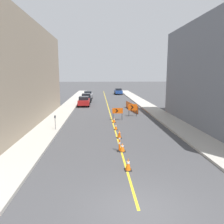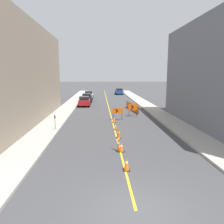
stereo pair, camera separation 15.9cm
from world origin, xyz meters
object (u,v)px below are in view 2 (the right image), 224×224
Objects in this scene: traffic_cone_fourth at (116,127)px; arrow_barricade_secondary at (133,108)px; traffic_cone_second at (121,147)px; arrow_barricade_primary at (118,111)px; traffic_cone_nearest at (127,164)px; parked_car_curb_far at (89,95)px; parked_car_curb_near at (84,101)px; traffic_cone_fifth at (114,120)px; parking_meter_near_curb at (55,119)px; delineator_post_front at (118,143)px; traffic_cone_third at (119,134)px; parked_car_curb_mid at (87,98)px; parked_car_opposite_side at (119,91)px.

traffic_cone_fourth is 0.38× the size of arrow_barricade_secondary.
traffic_cone_second is 0.43× the size of arrow_barricade_primary.
parked_car_curb_far reaches higher than traffic_cone_nearest.
parked_car_curb_far is at bearing 88.12° from parked_car_curb_near.
traffic_cone_fifth is 13.49m from parked_car_curb_near.
traffic_cone_fourth is (0.02, 5.80, -0.01)m from traffic_cone_second.
parked_car_curb_far is 27.65m from parking_meter_near_curb.
traffic_cone_fourth is at bearing 89.75° from traffic_cone_second.
traffic_cone_third is at bearing 84.88° from delineator_post_front.
parked_car_curb_near is 11.44m from parked_car_curb_far.
delineator_post_front is at bearing -81.37° from parked_car_curb_near.
traffic_cone_second is 33.46m from parked_car_curb_far.
parked_car_curb_near is at bearing 104.07° from traffic_cone_fourth.
traffic_cone_fifth is 18.74m from parked_car_curb_mid.
traffic_cone_third reaches higher than traffic_cone_fourth.
arrow_barricade_secondary reaches higher than traffic_cone_third.
arrow_barricade_secondary is at bearing -75.05° from parked_car_curb_far.
arrow_barricade_secondary reaches higher than arrow_barricade_primary.
parked_car_curb_near is (-4.54, 11.61, -0.21)m from arrow_barricade_primary.
traffic_cone_nearest is 0.16× the size of parked_car_curb_far.
parked_car_opposite_side is at bearing 85.25° from traffic_cone_second.
parked_car_opposite_side is 38.15m from parking_meter_near_curb.
traffic_cone_nearest is 0.52× the size of parking_meter_near_curb.
traffic_cone_third is 2.69m from traffic_cone_fourth.
traffic_cone_nearest is at bearing -82.27° from parked_car_curb_mid.
parked_car_curb_near reaches higher than arrow_barricade_primary.
parking_meter_near_curb is (-5.58, -3.30, 0.82)m from traffic_cone_fifth.
parked_car_curb_mid reaches higher than arrow_barricade_secondary.
arrow_barricade_secondary is at bearing 78.05° from traffic_cone_second.
parking_meter_near_curb reaches higher than traffic_cone_third.
traffic_cone_fourth is 0.13× the size of parked_car_opposite_side.
parked_car_opposite_side reaches higher than arrow_barricade_secondary.
traffic_cone_third is 0.46× the size of arrow_barricade_secondary.
traffic_cone_fourth is 0.44× the size of delineator_post_front.
parking_meter_near_curb is at bearing -93.90° from parked_car_curb_mid.
parking_meter_near_curb is at bearing 134.40° from traffic_cone_second.
parking_meter_near_curb is (-8.12, -6.70, 0.03)m from arrow_barricade_secondary.
parking_meter_near_curb is (-5.60, 2.51, 0.76)m from traffic_cone_third.
arrow_barricade_primary is (0.74, 10.12, 0.43)m from delineator_post_front.
delineator_post_front reaches higher than traffic_cone_nearest.
parked_car_curb_mid is at bearing -117.08° from parked_car_opposite_side.
delineator_post_front is at bearing 163.33° from traffic_cone_second.
traffic_cone_fourth is 37.05m from parked_car_opposite_side.
parked_car_curb_mid is 5.99m from parked_car_curb_far.
parked_car_curb_far is at bearing 90.07° from parked_car_curb_mid.
traffic_cone_third is at bearing -89.78° from traffic_cone_fifth.
traffic_cone_third is 0.53× the size of parking_meter_near_curb.
delineator_post_front is 7.73m from parking_meter_near_curb.
traffic_cone_fifth is 4.31m from arrow_barricade_secondary.
traffic_cone_second is 42.83m from parked_car_opposite_side.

